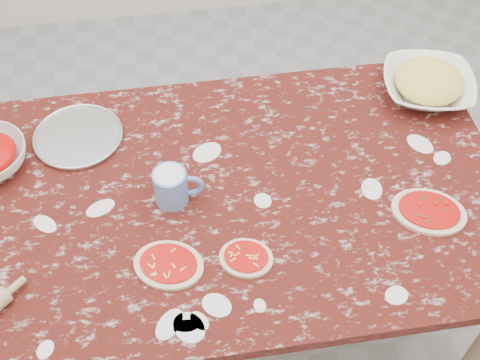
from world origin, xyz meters
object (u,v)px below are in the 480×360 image
at_px(flour_mug, 172,186).
at_px(pizza_tray, 78,137).
at_px(worktable, 240,207).
at_px(cheese_bowl, 427,86).

bearing_deg(flour_mug, pizza_tray, 133.87).
height_order(worktable, cheese_bowl, cheese_bowl).
height_order(worktable, pizza_tray, pizza_tray).
bearing_deg(cheese_bowl, worktable, -155.12).
bearing_deg(pizza_tray, cheese_bowl, 1.39).
bearing_deg(flour_mug, worktable, 0.26).
relative_size(worktable, flour_mug, 10.98).
relative_size(worktable, pizza_tray, 5.76).
xyz_separation_m(worktable, flour_mug, (-0.20, -0.00, 0.14)).
height_order(pizza_tray, cheese_bowl, cheese_bowl).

